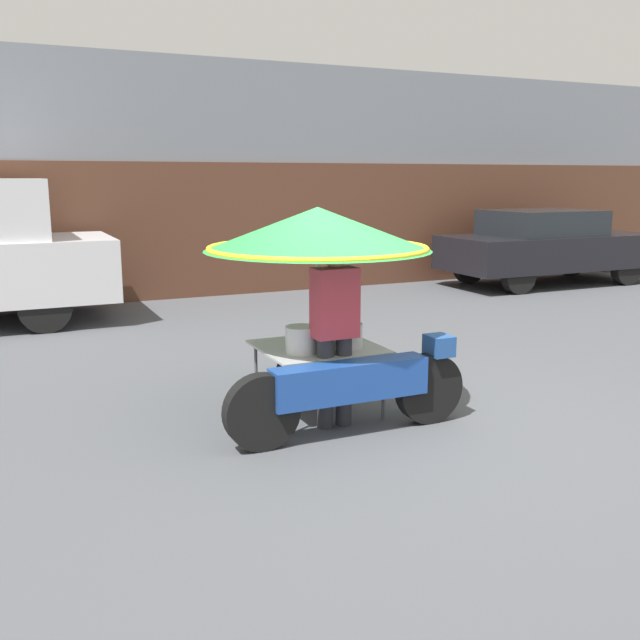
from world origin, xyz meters
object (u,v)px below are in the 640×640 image
object	(u,v)px
vendor_person	(335,325)
parked_car	(547,246)
vendor_motorcycle_cart	(321,254)
potted_plant	(607,252)

from	to	relation	value
vendor_person	parked_car	bearing A→B (deg)	37.57
vendor_motorcycle_cart	potted_plant	size ratio (longest dim) A/B	2.74
vendor_motorcycle_cart	vendor_person	bearing A→B (deg)	-93.94
vendor_motorcycle_cart	potted_plant	distance (m)	12.14
vendor_person	potted_plant	bearing A→B (deg)	33.52
vendor_motorcycle_cart	potted_plant	world-z (taller)	vendor_motorcycle_cart
vendor_person	potted_plant	xyz separation A→B (m)	(10.25, 6.79, -0.46)
vendor_person	parked_car	distance (m)	9.51
parked_car	potted_plant	xyz separation A→B (m)	(2.71, 0.99, -0.34)
parked_car	potted_plant	bearing A→B (deg)	20.02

